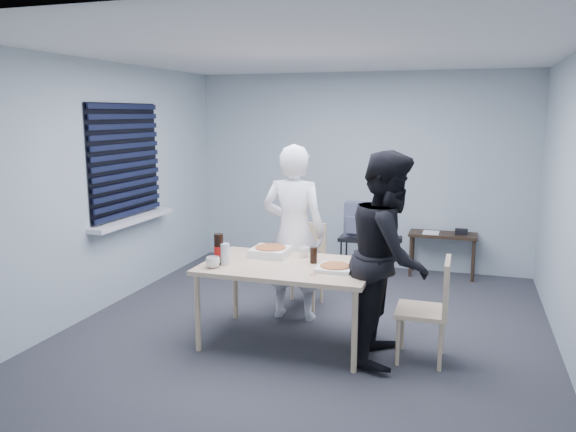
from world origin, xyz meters
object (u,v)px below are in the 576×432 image
(stool, at_px, (356,245))
(mug_a, at_px, (213,262))
(dining_table, at_px, (288,271))
(backpack, at_px, (357,220))
(person_black, at_px, (389,257))
(mug_b, at_px, (304,252))
(person_white, at_px, (294,233))
(side_table, at_px, (443,239))
(soda_bottle, at_px, (219,250))
(chair_right, at_px, (433,303))
(chair_far, at_px, (305,258))

(stool, bearing_deg, mug_a, -108.10)
(dining_table, relative_size, backpack, 3.53)
(person_black, bearing_deg, dining_table, 87.91)
(mug_b, bearing_deg, dining_table, -101.97)
(person_white, bearing_deg, side_table, -124.41)
(side_table, bearing_deg, mug_b, -116.66)
(mug_b, distance_m, soda_bottle, 0.82)
(person_white, xyz_separation_m, soda_bottle, (-0.45, -0.81, -0.02))
(chair_right, height_order, backpack, backpack)
(stool, relative_size, backpack, 1.30)
(dining_table, relative_size, mug_b, 15.09)
(side_table, xyz_separation_m, mug_b, (-1.17, -2.32, 0.30))
(person_black, relative_size, side_table, 2.10)
(dining_table, xyz_separation_m, stool, (0.21, 2.14, -0.23))
(person_black, distance_m, stool, 2.33)
(dining_table, bearing_deg, person_black, -2.09)
(mug_b, bearing_deg, side_table, 63.34)
(chair_far, bearing_deg, dining_table, -82.06)
(chair_right, height_order, side_table, chair_right)
(person_black, bearing_deg, soda_bottle, 95.62)
(stool, relative_size, mug_b, 5.57)
(person_white, xyz_separation_m, side_table, (1.37, 2.00, -0.40))
(mug_a, distance_m, soda_bottle, 0.15)
(stool, height_order, mug_a, mug_a)
(backpack, height_order, soda_bottle, soda_bottle)
(stool, xyz_separation_m, soda_bottle, (-0.80, -2.32, 0.42))
(chair_right, bearing_deg, mug_a, -171.02)
(person_black, height_order, soda_bottle, person_black)
(person_white, bearing_deg, mug_a, 64.26)
(chair_far, bearing_deg, person_black, -46.28)
(mug_a, xyz_separation_m, soda_bottle, (0.00, 0.13, 0.08))
(person_black, relative_size, mug_b, 17.70)
(chair_far, bearing_deg, stool, 71.64)
(dining_table, height_order, chair_right, chair_right)
(person_black, relative_size, backpack, 4.15)
(person_black, xyz_separation_m, side_table, (0.33, 2.66, -0.40))
(chair_far, xyz_separation_m, person_black, (1.05, -1.10, 0.37))
(chair_far, xyz_separation_m, chair_right, (1.42, -1.07, 0.00))
(dining_table, height_order, person_black, person_black)
(side_table, bearing_deg, person_white, -124.41)
(person_black, bearing_deg, chair_right, -86.74)
(dining_table, bearing_deg, person_white, 102.58)
(chair_far, bearing_deg, chair_right, -37.18)
(person_white, relative_size, person_black, 1.00)
(mug_a, relative_size, mug_b, 1.23)
(person_black, bearing_deg, stool, 17.54)
(dining_table, height_order, mug_a, mug_a)
(chair_right, bearing_deg, soda_bottle, -174.85)
(backpack, xyz_separation_m, mug_a, (-0.80, -2.44, 0.02))
(person_black, distance_m, soda_bottle, 1.50)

